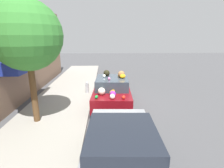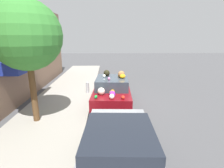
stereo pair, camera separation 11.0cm
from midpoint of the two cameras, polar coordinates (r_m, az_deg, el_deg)
ground_plane at (r=9.39m, az=-0.37°, el=-6.60°), size 60.00×60.00×0.00m
sidewalk_curb at (r=9.66m, az=-16.69°, el=-6.17°), size 24.00×3.20×0.15m
building_facade at (r=9.89m, az=-30.58°, el=8.69°), size 18.00×1.20×5.50m
street_tree at (r=7.26m, az=-26.47°, el=13.88°), size 2.59×2.59×4.67m
fire_hydrant at (r=10.80m, az=-8.43°, el=-1.08°), size 0.20×0.20×0.70m
art_car at (r=9.08m, az=-0.35°, el=-2.16°), size 4.23×2.02×1.82m
parked_car_plain at (r=4.54m, az=2.36°, el=-21.61°), size 4.14×1.97×1.47m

